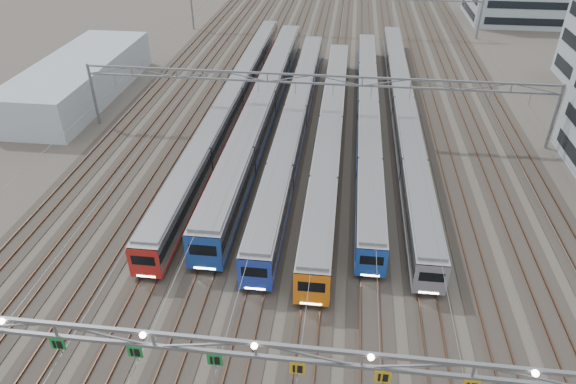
# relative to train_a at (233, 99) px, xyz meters

# --- Properties ---
(track_bed) EXTENTS (54.00, 260.00, 5.42)m
(track_bed) POSITION_rel_train_a_xyz_m (11.25, 54.49, -0.50)
(track_bed) COLOR #2D2823
(track_bed) RESTS_ON ground
(train_a) EXTENTS (2.68, 67.92, 3.48)m
(train_a) POSITION_rel_train_a_xyz_m (0.00, 0.00, 0.00)
(train_a) COLOR black
(train_a) RESTS_ON ground
(train_b) EXTENTS (3.10, 61.63, 4.04)m
(train_b) POSITION_rel_train_a_xyz_m (4.50, -1.73, 0.28)
(train_b) COLOR black
(train_b) RESTS_ON ground
(train_c) EXTENTS (2.78, 58.69, 3.61)m
(train_c) POSITION_rel_train_a_xyz_m (9.00, -4.98, 0.07)
(train_c) COLOR black
(train_c) RESTS_ON ground
(train_d) EXTENTS (2.79, 55.56, 3.64)m
(train_d) POSITION_rel_train_a_xyz_m (13.50, -7.64, 0.08)
(train_d) COLOR black
(train_d) RESTS_ON ground
(train_e) EXTENTS (2.57, 59.22, 3.34)m
(train_e) POSITION_rel_train_a_xyz_m (18.00, -2.04, -0.07)
(train_e) COLOR black
(train_e) RESTS_ON ground
(train_f) EXTENTS (2.63, 65.82, 3.42)m
(train_f) POSITION_rel_train_a_xyz_m (22.50, -0.20, -0.03)
(train_f) COLOR black
(train_f) RESTS_ON ground
(gantry_near) EXTENTS (56.36, 0.61, 8.08)m
(gantry_near) POSITION_rel_train_a_xyz_m (11.20, -45.63, 5.10)
(gantry_near) COLOR slate
(gantry_near) RESTS_ON ground
(gantry_mid) EXTENTS (56.36, 0.36, 8.00)m
(gantry_mid) POSITION_rel_train_a_xyz_m (11.25, -5.51, 4.40)
(gantry_mid) COLOR slate
(gantry_mid) RESTS_ON ground
(gantry_far) EXTENTS (56.36, 0.36, 8.00)m
(gantry_far) POSITION_rel_train_a_xyz_m (11.25, 39.49, 4.40)
(gantry_far) COLOR slate
(gantry_far) RESTS_ON ground
(west_shed) EXTENTS (10.00, 30.00, 5.28)m
(west_shed) POSITION_rel_train_a_xyz_m (-23.06, 3.11, 0.65)
(west_shed) COLOR #9AAFB8
(west_shed) RESTS_ON ground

